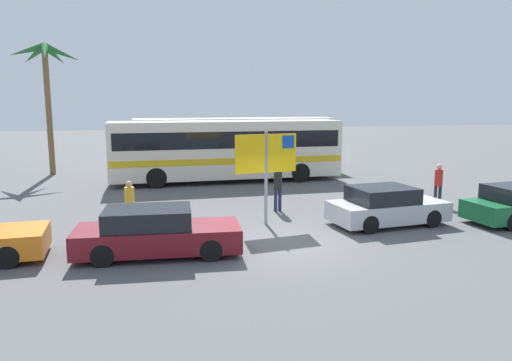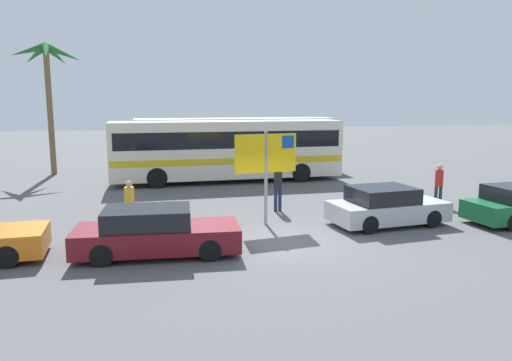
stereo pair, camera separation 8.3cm
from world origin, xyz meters
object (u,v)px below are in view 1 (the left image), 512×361
object	(u,v)px
pedestrian_crossing_lot	(278,184)
pedestrian_near_sign	(438,181)
pedestrian_by_bus	(130,201)
ferry_sign	(267,157)
car_silver	(386,206)
car_maroon	(156,233)
bus_rear_coach	(235,142)
bus_front_coach	(227,148)

from	to	relation	value
pedestrian_crossing_lot	pedestrian_near_sign	bearing A→B (deg)	-102.99
pedestrian_by_bus	ferry_sign	bearing A→B (deg)	-77.46
ferry_sign	pedestrian_crossing_lot	xyz separation A→B (m)	(0.90, 1.77, -1.25)
pedestrian_crossing_lot	pedestrian_by_bus	size ratio (longest dim) A/B	1.13
car_silver	car_maroon	bearing A→B (deg)	-174.45
car_maroon	car_silver	bearing A→B (deg)	15.43
bus_rear_coach	car_silver	world-z (taller)	bus_rear_coach
bus_rear_coach	pedestrian_near_sign	world-z (taller)	bus_rear_coach
car_maroon	pedestrian_crossing_lot	bearing A→B (deg)	46.88
bus_front_coach	ferry_sign	distance (m)	9.08
pedestrian_by_bus	car_silver	bearing A→B (deg)	-81.58
pedestrian_crossing_lot	bus_front_coach	bearing A→B (deg)	-3.17
ferry_sign	pedestrian_by_bus	bearing A→B (deg)	166.57
pedestrian_crossing_lot	car_silver	bearing A→B (deg)	-141.32
pedestrian_near_sign	pedestrian_by_bus	distance (m)	12.10
bus_rear_coach	pedestrian_near_sign	bearing A→B (deg)	-62.40
bus_rear_coach	ferry_sign	size ratio (longest dim) A/B	3.72
pedestrian_crossing_lot	pedestrian_by_bus	bearing A→B (deg)	94.78
car_silver	pedestrian_crossing_lot	distance (m)	4.18
ferry_sign	pedestrian_crossing_lot	distance (m)	2.35
car_silver	pedestrian_by_bus	distance (m)	8.66
bus_rear_coach	pedestrian_near_sign	size ratio (longest dim) A/B	7.04
bus_rear_coach	car_maroon	size ratio (longest dim) A/B	2.59
pedestrian_crossing_lot	pedestrian_near_sign	xyz separation A→B (m)	(6.59, -0.57, -0.08)
car_silver	pedestrian_near_sign	size ratio (longest dim) A/B	2.41
bus_rear_coach	ferry_sign	distance (m)	12.82
bus_front_coach	car_silver	bearing A→B (deg)	-70.18
bus_front_coach	pedestrian_near_sign	bearing A→B (deg)	-47.40
ferry_sign	pedestrian_near_sign	bearing A→B (deg)	2.20
ferry_sign	car_silver	distance (m)	4.41
ferry_sign	car_silver	world-z (taller)	ferry_sign
bus_front_coach	pedestrian_near_sign	world-z (taller)	bus_front_coach
pedestrian_crossing_lot	pedestrian_near_sign	distance (m)	6.62
ferry_sign	pedestrian_near_sign	size ratio (longest dim) A/B	1.90
pedestrian_near_sign	pedestrian_by_bus	size ratio (longest dim) A/B	1.05
car_silver	pedestrian_near_sign	xyz separation A→B (m)	(3.57, 2.28, 0.36)
car_maroon	pedestrian_by_bus	world-z (taller)	pedestrian_by_bus
car_silver	pedestrian_by_bus	xyz separation A→B (m)	(-8.51, 1.59, 0.30)
car_silver	ferry_sign	bearing A→B (deg)	159.61
pedestrian_by_bus	bus_front_coach	bearing A→B (deg)	-10.59
car_silver	pedestrian_by_bus	size ratio (longest dim) A/B	2.54
pedestrian_near_sign	pedestrian_by_bus	bearing A→B (deg)	-70.71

